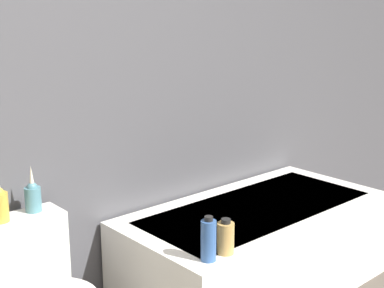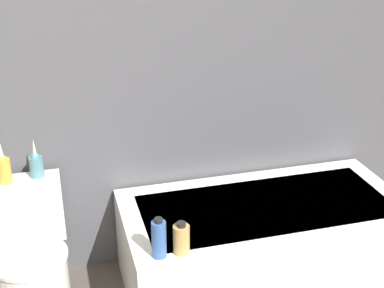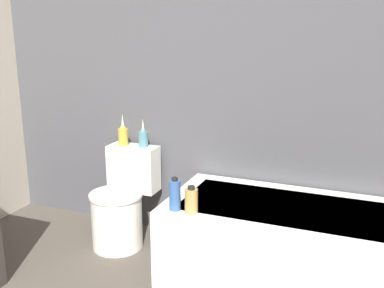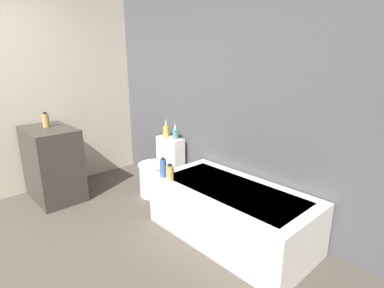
% 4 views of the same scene
% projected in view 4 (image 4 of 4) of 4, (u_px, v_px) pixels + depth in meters
% --- Properties ---
extents(wall_back_tiled, '(6.40, 0.06, 2.60)m').
position_uv_depth(wall_back_tiled, '(207.00, 91.00, 3.36)').
color(wall_back_tiled, '#4C4C51').
rests_on(wall_back_tiled, ground_plane).
extents(wall_left_painted, '(0.06, 6.40, 2.60)m').
position_uv_depth(wall_left_painted, '(19.00, 89.00, 3.56)').
color(wall_left_painted, beige).
rests_on(wall_left_painted, ground_plane).
extents(bathtub, '(1.54, 0.77, 0.50)m').
position_uv_depth(bathtub, '(231.00, 212.00, 2.82)').
color(bathtub, white).
rests_on(bathtub, ground).
extents(toilet, '(0.38, 0.54, 0.69)m').
position_uv_depth(toilet, '(159.00, 171.00, 3.74)').
color(toilet, white).
rests_on(toilet, ground).
extents(vanity_counter, '(0.75, 0.49, 0.87)m').
position_uv_depth(vanity_counter, '(53.00, 164.00, 3.58)').
color(vanity_counter, '#38332D').
rests_on(vanity_counter, ground).
extents(soap_bottle_glass, '(0.08, 0.08, 0.18)m').
position_uv_depth(soap_bottle_glass, '(46.00, 120.00, 3.50)').
color(soap_bottle_glass, tan).
rests_on(soap_bottle_glass, vanity_counter).
extents(vase_gold, '(0.07, 0.07, 0.24)m').
position_uv_depth(vase_gold, '(166.00, 130.00, 3.79)').
color(vase_gold, gold).
rests_on(vase_gold, toilet).
extents(vase_silver, '(0.07, 0.07, 0.21)m').
position_uv_depth(vase_silver, '(175.00, 133.00, 3.69)').
color(vase_silver, teal).
rests_on(vase_silver, toilet).
extents(shampoo_bottle_tall, '(0.07, 0.07, 0.20)m').
position_uv_depth(shampoo_bottle_tall, '(163.00, 168.00, 2.99)').
color(shampoo_bottle_tall, '#335999').
rests_on(shampoo_bottle_tall, bathtub).
extents(shampoo_bottle_short, '(0.08, 0.08, 0.16)m').
position_uv_depth(shampoo_bottle_short, '(170.00, 173.00, 2.93)').
color(shampoo_bottle_short, tan).
rests_on(shampoo_bottle_short, bathtub).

